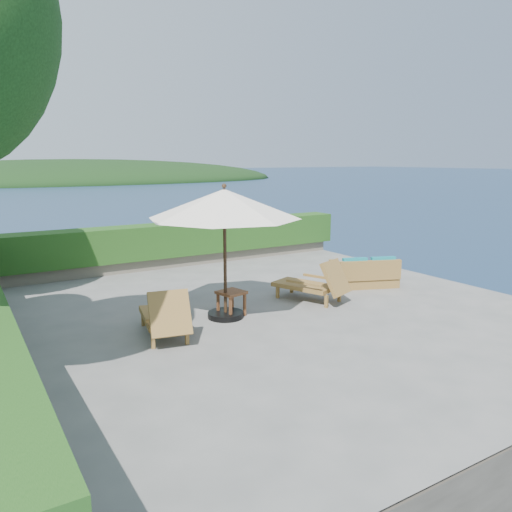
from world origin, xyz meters
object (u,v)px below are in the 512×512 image
lounge_left (165,316)px  wicker_loveseat (365,274)px  lounge_right (314,283)px  patio_umbrella (224,205)px  side_table (231,296)px

lounge_left → wicker_loveseat: (5.96, 0.89, -0.11)m
lounge_left → lounge_right: (3.94, 0.49, 0.01)m
lounge_left → lounge_right: 3.97m
lounge_left → patio_umbrella: bearing=28.2°
lounge_left → lounge_right: lounge_right is taller
patio_umbrella → side_table: (0.16, 0.04, -1.95)m
patio_umbrella → lounge_right: patio_umbrella is taller
patio_umbrella → lounge_left: size_ratio=1.93×
patio_umbrella → wicker_loveseat: bearing=5.5°
side_table → wicker_loveseat: size_ratio=0.33×
lounge_right → patio_umbrella: bearing=158.8°
patio_umbrella → wicker_loveseat: 4.90m
patio_umbrella → side_table: size_ratio=5.89×
lounge_left → side_table: bearing=27.9°
patio_umbrella → wicker_loveseat: (4.41, 0.42, -2.08)m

